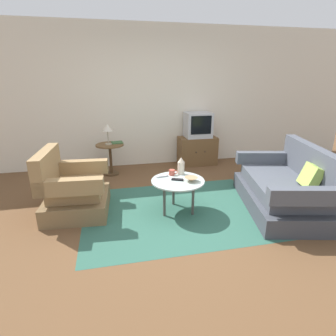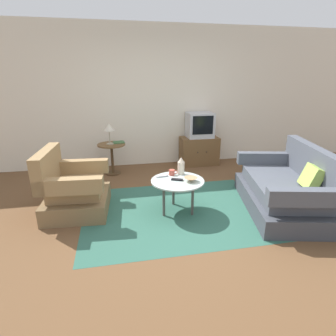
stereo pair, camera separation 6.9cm
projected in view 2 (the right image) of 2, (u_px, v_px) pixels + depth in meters
name	position (u px, v px, depth m)	size (l,w,h in m)	color
ground_plane	(180.00, 217.00, 3.56)	(16.00, 16.00, 0.00)	brown
back_wall	(152.00, 98.00, 5.38)	(9.00, 0.12, 2.70)	beige
area_rug	(177.00, 211.00, 3.72)	(2.51, 1.93, 0.00)	#2D5B4C
armchair	(73.00, 191.00, 3.64)	(0.87, 0.94, 0.87)	brown
couch	(286.00, 190.00, 3.71)	(1.25, 1.78, 0.88)	#3E424B
coffee_table	(177.00, 183.00, 3.59)	(0.71, 0.71, 0.46)	#B2C6C1
side_table	(112.00, 152.00, 5.02)	(0.51, 0.51, 0.58)	brown
tv_stand	(199.00, 151.00, 5.62)	(0.77, 0.43, 0.57)	brown
television	(200.00, 125.00, 5.45)	(0.52, 0.40, 0.50)	#B7B7BC
table_lamp	(109.00, 128.00, 4.85)	(0.20, 0.20, 0.37)	#9E937A
vase	(181.00, 166.00, 3.76)	(0.10, 0.10, 0.25)	beige
mug	(172.00, 172.00, 3.75)	(0.12, 0.08, 0.08)	#B74C3D
bowl	(191.00, 179.00, 3.52)	(0.18, 0.18, 0.06)	tan
tv_remote_dark	(177.00, 180.00, 3.57)	(0.16, 0.11, 0.02)	black
tv_remote_silver	(162.00, 176.00, 3.69)	(0.17, 0.07, 0.02)	#B2B2B7
book	(119.00, 142.00, 5.05)	(0.22, 0.19, 0.02)	#3D663D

